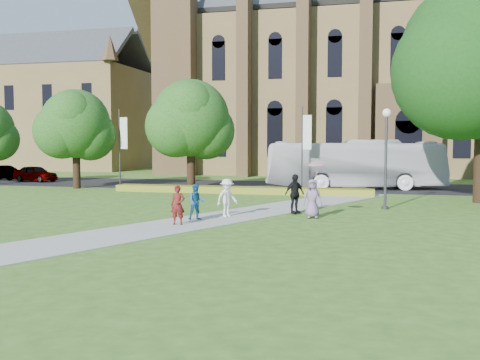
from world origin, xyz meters
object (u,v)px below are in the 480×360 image
(car_0, at_px, (35,173))
(car_1, at_px, (5,173))
(tour_coach, at_px, (354,164))
(streetlamp, at_px, (386,146))
(pedestrian_0, at_px, (178,205))

(car_0, distance_m, car_1, 4.02)
(tour_coach, bearing_deg, car_0, 78.24)
(streetlamp, bearing_deg, tour_coach, 99.50)
(streetlamp, height_order, car_1, streetlamp)
(car_1, bearing_deg, streetlamp, -105.02)
(streetlamp, bearing_deg, pedestrian_0, -137.42)
(car_0, bearing_deg, streetlamp, -100.66)
(streetlamp, xyz_separation_m, car_0, (-29.87, 12.92, -2.56))
(car_0, height_order, car_1, car_0)
(streetlamp, height_order, pedestrian_0, streetlamp)
(pedestrian_0, bearing_deg, car_1, 130.93)
(car_1, height_order, pedestrian_0, pedestrian_0)
(car_0, bearing_deg, pedestrian_0, -121.53)
(streetlamp, xyz_separation_m, tour_coach, (-2.02, 12.09, -1.44))
(streetlamp, relative_size, car_0, 1.25)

